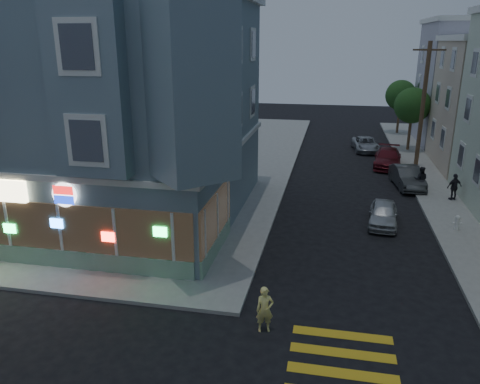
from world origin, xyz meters
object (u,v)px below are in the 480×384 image
(parked_car_a, at_px, (383,214))
(utility_pole, at_px, (423,104))
(street_tree_near, at_px, (412,106))
(pedestrian_b, at_px, (454,187))
(parked_car_c, at_px, (388,158))
(parked_car_b, at_px, (407,177))
(traffic_signal, at_px, (186,187))
(pedestrian_a, at_px, (421,179))
(running_child, at_px, (265,310))
(street_tree_far, at_px, (401,95))
(parked_car_d, at_px, (366,144))
(fire_hydrant, at_px, (457,222))

(parked_car_a, bearing_deg, utility_pole, 80.43)
(street_tree_near, height_order, parked_car_a, street_tree_near)
(pedestrian_b, height_order, parked_car_c, pedestrian_b)
(parked_car_b, height_order, traffic_signal, traffic_signal)
(street_tree_near, bearing_deg, pedestrian_a, -94.17)
(running_child, bearing_deg, parked_car_a, 47.94)
(parked_car_a, bearing_deg, traffic_signal, -133.82)
(pedestrian_b, distance_m, parked_car_a, 6.34)
(street_tree_far, xyz_separation_m, parked_car_d, (-3.60, -8.62, -3.34))
(pedestrian_a, bearing_deg, parked_car_c, -65.31)
(running_child, relative_size, parked_car_a, 0.45)
(utility_pole, xyz_separation_m, street_tree_far, (0.20, 14.00, -0.86))
(street_tree_near, height_order, pedestrian_b, street_tree_near)
(pedestrian_a, xyz_separation_m, parked_car_c, (-1.34, 6.53, -0.28))
(pedestrian_a, distance_m, parked_car_c, 6.67)
(street_tree_far, xyz_separation_m, parked_car_b, (-1.50, -19.02, -3.24))
(pedestrian_a, xyz_separation_m, traffic_signal, (-11.03, -12.78, 2.74))
(street_tree_far, bearing_deg, parked_car_a, -97.83)
(pedestrian_a, bearing_deg, parked_car_a, 78.00)
(utility_pole, distance_m, parked_car_a, 13.26)
(utility_pole, distance_m, parked_car_d, 7.63)
(parked_car_a, height_order, parked_car_c, parked_car_c)
(street_tree_near, height_order, running_child, street_tree_near)
(utility_pole, xyz_separation_m, running_child, (-8.03, -22.61, -4.01))
(parked_car_d, bearing_deg, parked_car_a, -96.65)
(running_child, height_order, fire_hydrant, running_child)
(running_child, xyz_separation_m, pedestrian_b, (9.03, 15.05, 0.16))
(pedestrian_a, bearing_deg, pedestrian_b, 157.78)
(parked_car_c, bearing_deg, street_tree_near, 75.90)
(utility_pole, xyz_separation_m, parked_car_b, (-1.30, -5.02, -4.10))
(street_tree_near, height_order, parked_car_d, street_tree_near)
(street_tree_far, bearing_deg, utility_pole, -90.82)
(running_child, bearing_deg, street_tree_far, 59.12)
(street_tree_near, height_order, traffic_signal, street_tree_near)
(traffic_signal, relative_size, fire_hydrant, 6.90)
(parked_car_b, height_order, parked_car_c, parked_car_b)
(pedestrian_a, height_order, parked_car_a, pedestrian_a)
(parked_car_a, relative_size, parked_car_d, 0.83)
(pedestrian_b, bearing_deg, utility_pole, -106.51)
(fire_hydrant, bearing_deg, parked_car_a, 174.23)
(street_tree_far, bearing_deg, street_tree_near, -90.00)
(parked_car_b, bearing_deg, traffic_signal, -133.82)
(parked_car_a, height_order, fire_hydrant, parked_car_a)
(pedestrian_a, distance_m, pedestrian_b, 2.08)
(utility_pole, height_order, running_child, utility_pole)
(running_child, relative_size, pedestrian_b, 0.99)
(pedestrian_b, bearing_deg, street_tree_far, -111.92)
(running_child, bearing_deg, traffic_signal, 118.59)
(pedestrian_a, height_order, parked_car_d, pedestrian_a)
(running_child, bearing_deg, parked_car_c, 57.07)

